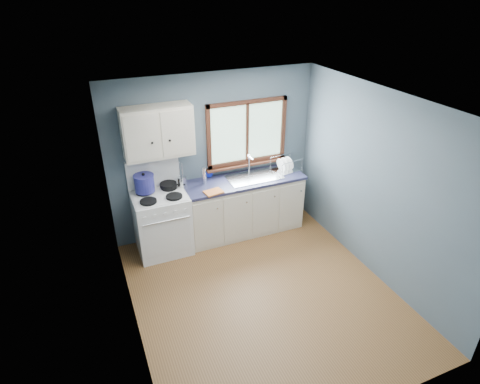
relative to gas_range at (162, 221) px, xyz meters
name	(u,v)px	position (x,y,z in m)	size (l,w,h in m)	color
floor	(263,294)	(0.95, -1.47, -0.50)	(3.20, 3.60, 0.02)	brown
ceiling	(270,104)	(0.95, -1.47, 2.02)	(3.20, 3.60, 0.02)	white
wall_back	(214,155)	(0.95, 0.34, 0.76)	(3.20, 0.02, 2.50)	#50606A
wall_front	(367,320)	(0.95, -3.28, 0.76)	(3.20, 0.02, 2.50)	#50606A
wall_left	(124,243)	(-0.66, -1.47, 0.76)	(0.02, 3.60, 2.50)	#50606A
wall_right	(378,187)	(2.56, -1.47, 0.76)	(0.02, 3.60, 2.50)	#50606A
gas_range	(162,221)	(0.00, 0.00, 0.00)	(0.76, 0.69, 1.36)	white
base_cabinets	(243,208)	(1.31, 0.02, -0.08)	(1.85, 0.60, 0.88)	beige
countertop	(243,180)	(1.31, 0.02, 0.41)	(1.89, 0.64, 0.04)	#1F203C
sink	(254,181)	(1.49, 0.02, 0.37)	(0.84, 0.46, 0.44)	silver
window	(247,137)	(1.48, 0.30, 0.98)	(1.36, 0.10, 1.03)	#9EC6A8
upper_cabinets	(158,132)	(0.10, 0.15, 1.31)	(0.95, 0.35, 0.70)	beige
skillet	(169,185)	(0.18, 0.15, 0.49)	(0.39, 0.32, 0.05)	black
stockpot	(144,183)	(-0.16, 0.13, 0.59)	(0.36, 0.36, 0.28)	navy
utensil_crock	(182,182)	(0.38, 0.13, 0.51)	(0.16, 0.16, 0.41)	silver
thermos	(204,175)	(0.71, 0.11, 0.56)	(0.06, 0.06, 0.27)	silver
soap_bottle	(209,170)	(0.83, 0.26, 0.57)	(0.11, 0.11, 0.28)	#1023CD
dish_towel	(214,192)	(0.74, -0.22, 0.44)	(0.26, 0.19, 0.02)	orange
dish_rack	(285,167)	(2.05, 0.06, 0.48)	(0.47, 0.39, 0.22)	silver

